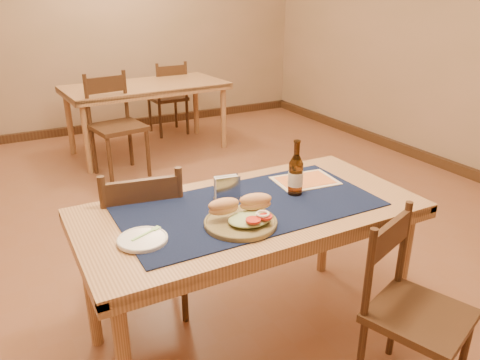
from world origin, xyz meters
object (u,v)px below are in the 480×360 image
chair_main_near (411,308)px  sandwich_plate (243,217)px  main_table (250,222)px  back_table (146,92)px  napkin_holder (227,188)px  beer_bottle (296,175)px  chair_main_far (143,239)px

chair_main_near → sandwich_plate: sandwich_plate is taller
main_table → back_table: size_ratio=0.92×
chair_main_near → napkin_holder: size_ratio=6.15×
main_table → chair_main_near: (0.44, -0.63, -0.23)m
main_table → beer_bottle: (0.26, 0.02, 0.19)m
chair_main_near → napkin_holder: napkin_holder is taller
back_table → chair_main_near: bearing=-91.0°
back_table → beer_bottle: beer_bottle is taller
chair_main_near → beer_bottle: (-0.18, 0.64, 0.42)m
main_table → sandwich_plate: bearing=-129.3°
sandwich_plate → napkin_holder: (0.06, 0.27, 0.02)m
beer_bottle → napkin_holder: (-0.32, 0.11, -0.05)m
main_table → back_table: 3.23m
back_table → chair_main_far: bearing=-108.3°
main_table → chair_main_near: chair_main_near is taller
back_table → sandwich_plate: size_ratio=5.48×
chair_main_far → sandwich_plate: size_ratio=2.85×
chair_main_near → sandwich_plate: (-0.56, 0.48, 0.35)m
main_table → beer_bottle: bearing=3.4°
beer_bottle → napkin_holder: bearing=161.0°
back_table → napkin_holder: napkin_holder is taller
sandwich_plate → beer_bottle: size_ratio=1.15×
main_table → sandwich_plate: (-0.12, -0.15, 0.12)m
back_table → napkin_holder: 3.12m
back_table → sandwich_plate: 3.40m
napkin_holder → main_table: bearing=-65.9°
main_table → chair_main_near: bearing=-54.8°
back_table → napkin_holder: (-0.56, -3.07, 0.14)m
chair_main_far → chair_main_near: chair_main_far is taller
chair_main_near → napkin_holder: (-0.50, 0.75, 0.38)m
main_table → back_table: same height
chair_main_near → chair_main_far: bearing=128.7°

